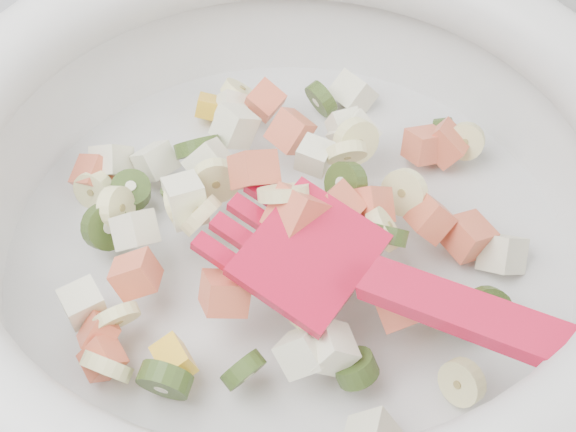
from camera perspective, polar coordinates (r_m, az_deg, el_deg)
The scene contains 1 object.
mixing_bowl at distance 0.48m, azimuth 0.03°, elevation 1.09°, with size 0.49×0.42×0.13m.
Camera 1 is at (0.13, 1.16, 1.32)m, focal length 55.00 mm.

